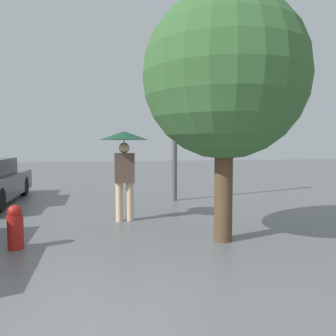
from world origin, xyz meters
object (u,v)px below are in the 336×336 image
tree (225,78)px  fire_hydrant (15,227)px  pedestrian (124,152)px  street_lamp (175,97)px

tree → fire_hydrant: size_ratio=5.89×
pedestrian → street_lamp: (1.66, 2.33, 1.54)m
tree → street_lamp: 4.18m
street_lamp → fire_hydrant: size_ratio=6.81×
tree → street_lamp: bearing=88.5°
tree → street_lamp: street_lamp is taller
street_lamp → fire_hydrant: bearing=-132.0°
pedestrian → fire_hydrant: pedestrian is taller
tree → pedestrian: bearing=130.1°
pedestrian → fire_hydrant: size_ratio=2.74×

